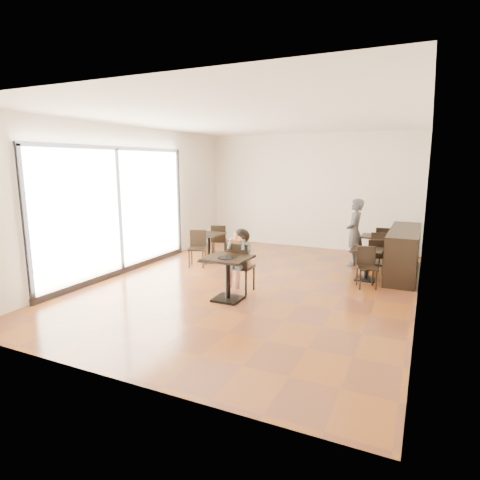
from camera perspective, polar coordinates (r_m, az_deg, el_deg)
The scene contains 23 objects.
floor at distance 8.13m, azimuth 2.05°, elevation -6.24°, with size 6.00×8.00×0.01m, color brown.
ceiling at distance 7.81m, azimuth 2.21°, elevation 16.81°, with size 6.00×8.00×0.01m, color white.
wall_back at distance 11.59m, azimuth 9.93°, elevation 6.82°, with size 6.00×0.01×3.20m, color silver.
wall_front at distance 4.44m, azimuth -18.43°, elevation 0.01°, with size 6.00×0.01×3.20m, color silver.
wall_left at distance 9.39m, azimuth -15.07°, elevation 5.68°, with size 0.01×8.00×3.20m, color silver.
wall_right at distance 7.20m, azimuth 24.73°, elevation 3.56°, with size 0.01×8.00×3.20m, color silver.
storefront_window at distance 9.01m, azimuth -16.90°, elevation 4.10°, with size 0.04×4.50×2.60m, color white.
child_table at distance 7.08m, azimuth -1.72°, elevation -5.52°, with size 0.75×0.75×0.79m, color black, non-canonical shape.
child_chair at distance 7.54m, azimuth 0.16°, elevation -3.86°, with size 0.43×0.43×0.95m, color black, non-canonical shape.
child at distance 7.51m, azimuth 0.16°, elevation -2.96°, with size 0.43×0.60×1.19m, color slate, non-canonical shape.
plate at distance 6.89m, azimuth -2.11°, elevation -2.52°, with size 0.27×0.27×0.02m, color black.
pizza_slice at distance 7.25m, azimuth -0.47°, elevation 0.07°, with size 0.28×0.21×0.06m, color tan, non-canonical shape.
adult_patron at distance 9.85m, azimuth 15.97°, elevation 1.09°, with size 0.57×0.38×1.57m, color #3F3E43.
cafe_table_mid at distance 8.71m, azimuth 17.51°, elevation -3.34°, with size 0.62×0.62×0.66m, color black, non-canonical shape.
cafe_table_left at distance 9.88m, azimuth -4.48°, elevation -1.06°, with size 0.66×0.66×0.70m, color black, non-canonical shape.
cafe_table_back at distance 10.17m, azimuth 18.60°, elevation -1.31°, with size 0.65×0.65×0.69m, color black, non-canonical shape.
chair_mid_a at distance 9.22m, azimuth 18.55°, elevation -2.20°, with size 0.36×0.36×0.79m, color black, non-canonical shape.
chair_mid_b at distance 8.15m, azimuth 17.63°, elevation -3.82°, with size 0.36×0.36×0.79m, color black, non-canonical shape.
chair_left_a at distance 10.34m, azimuth -2.98°, elevation -0.10°, with size 0.38×0.38×0.84m, color black, non-canonical shape.
chair_left_b at distance 9.40m, azimuth -6.13°, elevation -1.27°, with size 0.38×0.38×0.84m, color black, non-canonical shape.
chair_back_a at distance 10.68m, azimuth 19.71°, elevation -0.43°, with size 0.37×0.37×0.83m, color black, non-canonical shape.
chair_back_b at distance 9.61m, azimuth 19.06°, elevation -1.61°, with size 0.37×0.37×0.83m, color black, non-canonical shape.
service_counter at distance 9.36m, azimuth 22.21°, elevation -1.60°, with size 0.60×2.40×1.00m, color black.
Camera 1 is at (3.03, -7.16, 2.40)m, focal length 30.00 mm.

